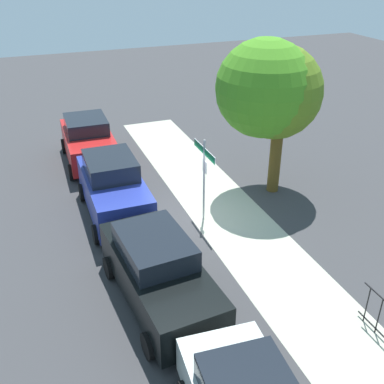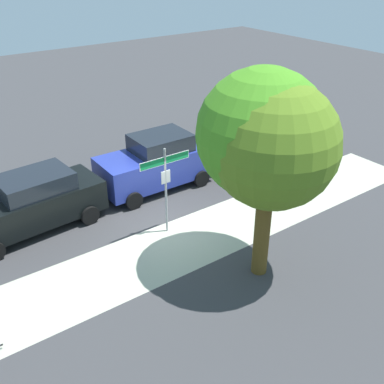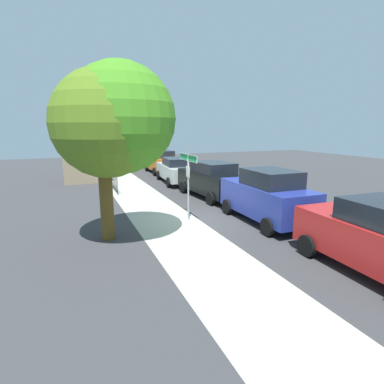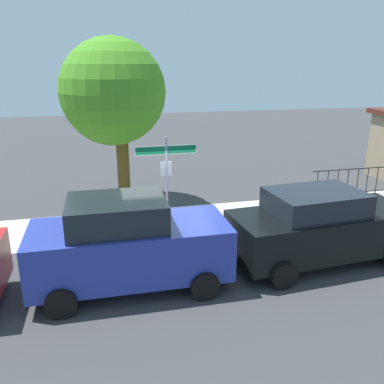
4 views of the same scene
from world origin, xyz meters
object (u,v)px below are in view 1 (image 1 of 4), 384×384
object	(u,v)px
street_sign	(204,165)
car_blue	(113,188)
shade_tree	(271,91)
car_red	(88,141)
car_black	(159,272)

from	to	relation	value
street_sign	car_blue	size ratio (longest dim) A/B	0.67
shade_tree	car_red	size ratio (longest dim) A/B	1.32
shade_tree	car_red	world-z (taller)	shade_tree
car_red	car_black	distance (m)	9.60
street_sign	car_black	size ratio (longest dim) A/B	0.61
street_sign	car_blue	bearing A→B (deg)	-116.15
car_black	shade_tree	bearing A→B (deg)	124.88
shade_tree	car_red	xyz separation A→B (m)	(-5.01, -5.76, -2.92)
street_sign	car_black	world-z (taller)	street_sign
street_sign	car_black	distance (m)	4.48
street_sign	car_black	xyz separation A→B (m)	(3.43, -2.66, -1.09)
street_sign	shade_tree	distance (m)	3.67
car_blue	car_black	bearing A→B (deg)	1.91
shade_tree	car_black	distance (m)	7.82
car_red	car_blue	distance (m)	4.80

